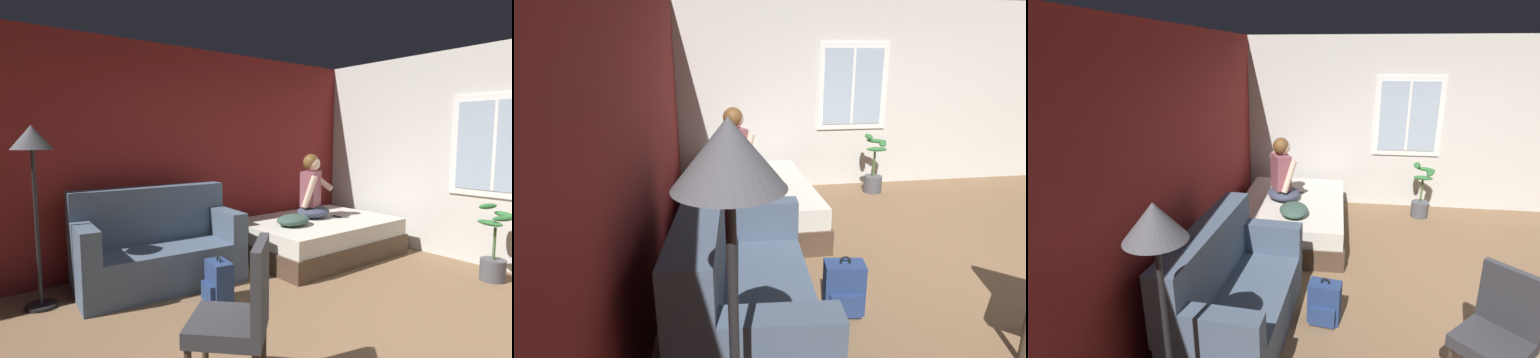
% 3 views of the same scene
% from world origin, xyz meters
% --- Properties ---
extents(ground_plane, '(40.00, 40.00, 0.00)m').
position_xyz_m(ground_plane, '(0.00, 0.00, 0.00)').
color(ground_plane, brown).
extents(wall_back_accent, '(10.77, 0.16, 2.70)m').
position_xyz_m(wall_back_accent, '(0.00, 3.02, 1.35)').
color(wall_back_accent, maroon).
rests_on(wall_back_accent, ground).
extents(wall_side_with_window, '(0.19, 7.28, 2.70)m').
position_xyz_m(wall_side_with_window, '(2.96, 0.00, 1.35)').
color(wall_side_with_window, silver).
rests_on(wall_side_with_window, ground).
extents(bed, '(2.07, 1.45, 0.48)m').
position_xyz_m(bed, '(1.61, 2.07, 0.24)').
color(bed, '#4C3828').
rests_on(bed, ground).
extents(couch, '(1.76, 0.95, 1.04)m').
position_xyz_m(couch, '(-0.55, 2.35, 0.39)').
color(couch, '#47566B').
rests_on(couch, ground).
extents(person_seated, '(0.66, 0.62, 0.88)m').
position_xyz_m(person_seated, '(1.66, 2.21, 0.84)').
color(person_seated, '#383D51').
rests_on(person_seated, bed).
extents(backpack, '(0.27, 0.32, 0.46)m').
position_xyz_m(backpack, '(-0.30, 1.54, 0.19)').
color(backpack, navy).
rests_on(backpack, ground).
extents(throw_pillow, '(0.54, 0.44, 0.14)m').
position_xyz_m(throw_pillow, '(1.10, 1.99, 0.55)').
color(throw_pillow, '#385147').
rests_on(throw_pillow, bed).
extents(cell_phone, '(0.07, 0.15, 0.01)m').
position_xyz_m(cell_phone, '(1.95, 2.02, 0.48)').
color(cell_phone, black).
rests_on(cell_phone, bed).
extents(floor_lamp, '(0.36, 0.36, 1.70)m').
position_xyz_m(floor_lamp, '(-1.68, 2.45, 1.43)').
color(floor_lamp, black).
rests_on(floor_lamp, ground).
extents(potted_plant, '(0.39, 0.37, 0.85)m').
position_xyz_m(potted_plant, '(2.43, 0.17, 0.30)').
color(potted_plant, '#4C4C51').
rests_on(potted_plant, ground).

